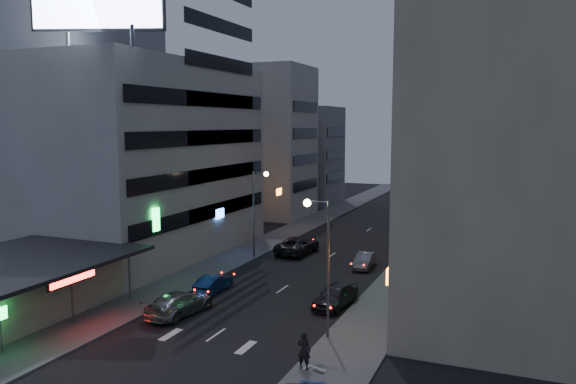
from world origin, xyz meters
The scene contains 26 objects.
ground centered at (0.00, 0.00, 0.00)m, with size 180.00×180.00×0.00m, color black.
sidewalk_left centered at (-8.00, 30.00, 0.06)m, with size 4.00×120.00×0.12m, color #4C4C4F.
sidewalk_right centered at (8.00, 30.00, 0.06)m, with size 4.00×120.00×0.12m, color #4C4C4F.
food_court centered at (-13.90, 2.00, 1.98)m, with size 11.00×13.00×3.88m.
white_building centered at (-17.00, 20.00, 9.00)m, with size 14.00×24.00×18.00m, color #B2B2AD.
grey_tower centered at (-26.00, 23.00, 17.00)m, with size 10.00×14.00×34.00m, color slate.
shophouse_near centered at (15.00, 10.50, 10.00)m, with size 10.00×11.00×20.00m, color #B3AD8C.
shophouse_mid centered at (15.50, 22.00, 8.00)m, with size 11.00×12.00×16.00m, color tan.
shophouse_far centered at (15.00, 35.00, 11.00)m, with size 10.00×14.00×22.00m, color #B3AD8C.
far_left_a centered at (-15.50, 45.00, 10.00)m, with size 11.00×10.00×20.00m, color #B2B2AD.
far_left_b centered at (-16.00, 58.00, 7.50)m, with size 12.00×10.00×15.00m, color slate.
far_right_a centered at (15.50, 50.00, 9.00)m, with size 11.00×12.00×18.00m, color tan.
far_right_b centered at (16.00, 64.00, 12.00)m, with size 12.00×12.00×24.00m, color #B3AD8C.
street_lamp_right_near centered at (5.90, 6.00, 5.36)m, with size 1.60×0.44×8.02m.
street_lamp_left centered at (-5.90, 22.00, 5.36)m, with size 1.60×0.44×8.02m.
street_lamp_right_far centered at (5.90, 40.00, 5.36)m, with size 1.60×0.44×8.02m.
parked_car_right_near centered at (4.96, 11.68, 0.79)m, with size 1.86×4.63×1.58m, color #25252A.
parked_car_right_mid centered at (4.09, 22.53, 0.65)m, with size 1.37×3.93×1.29m, color gray.
parked_car_left centered at (-3.28, 25.37, 0.82)m, with size 2.73×5.92×1.65m, color #2B2A30.
parked_car_right_far centered at (5.60, 32.40, 0.78)m, with size 2.18×5.36×1.55m, color #ABADB3.
road_car_blue centered at (-4.48, 11.42, 0.64)m, with size 1.36×3.90×1.28m, color navy.
road_car_silver centered at (-3.98, 6.21, 0.77)m, with size 2.17×5.34×1.55m, color gray.
person centered at (6.57, 1.44, 1.10)m, with size 0.72×0.47×1.96m, color black.
scooter_blue centered at (8.16, 0.48, 0.70)m, with size 1.89×0.63×1.15m, color navy, non-canonical shape.
scooter_black_b centered at (7.40, 0.04, 0.64)m, with size 1.71×0.57×1.04m, color black, non-canonical shape.
scooter_silver_b centered at (7.81, 1.63, 0.66)m, with size 1.78×0.59×1.09m, color #A8A9AF, non-canonical shape.
Camera 1 is at (16.25, -23.85, 12.45)m, focal length 35.00 mm.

